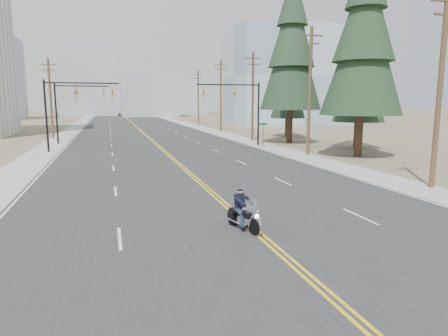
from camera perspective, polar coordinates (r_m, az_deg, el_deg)
The scene contains 24 objects.
ground_plane at distance 12.50m, azimuth 10.17°, elevation -13.72°, with size 400.00×400.00×0.00m, color #776D56.
road at distance 80.58m, azimuth -12.41°, elevation 5.77°, with size 20.00×200.00×0.01m, color #303033.
sidewalk_left at distance 80.66m, azimuth -20.62°, elevation 5.39°, with size 3.00×200.00×0.01m, color #A5A5A0.
sidewalk_right at distance 82.13m, azimuth -4.34°, elevation 6.03°, with size 3.00×200.00×0.01m, color #A5A5A0.
traffic_mast_left at distance 42.44m, azimuth -21.46°, elevation 8.88°, with size 7.10×0.26×7.00m.
traffic_mast_right at distance 44.58m, azimuth 2.49°, elevation 9.51°, with size 7.10×0.26×7.00m.
traffic_mast_far at distance 50.44m, azimuth -21.02°, elevation 8.82°, with size 6.10×0.26×7.00m.
street_sign at distance 43.44m, azimuth 5.60°, elevation 5.34°, with size 0.90×0.06×2.62m.
utility_pole_a at distance 25.44m, azimuth 28.49°, elevation 10.23°, with size 2.20×0.30×11.00m.
utility_pole_b at distance 37.69m, azimuth 12.15°, elevation 10.92°, with size 2.20×0.30×11.50m.
utility_pole_c at distance 51.41m, azimuth 4.13°, elevation 10.38°, with size 2.20×0.30×11.00m.
utility_pole_d at distance 65.70m, azimuth -0.45°, elevation 10.42°, with size 2.20×0.30×11.50m.
utility_pole_e at distance 82.20m, azimuth -3.70°, elevation 10.03°, with size 2.20×0.30×11.00m.
utility_pole_left at distance 58.73m, azimuth -23.54°, elevation 9.26°, with size 2.20×0.30×10.50m.
glass_building at distance 88.61m, azimuth 9.00°, elevation 12.66°, with size 24.00×16.00×20.00m, color #9EB5CC.
haze_bldg_b at distance 135.93m, azimuth -10.67°, elevation 10.19°, with size 18.00×14.00×14.00m, color #ADB2B7.
haze_bldg_c at distance 128.54m, azimuth 4.61°, elevation 11.27°, with size 16.00×12.00×18.00m, color #B7BCC6.
haze_bldg_d at distance 150.64m, azimuth -19.07°, elevation 12.04°, with size 20.00×15.00×26.00m, color #ADB2B7.
haze_bldg_e at distance 163.09m, azimuth -5.48°, elevation 9.81°, with size 14.00×14.00×12.00m, color #B7BCC6.
motorcyclist at distance 15.33m, azimuth 2.85°, elevation -6.04°, with size 0.87×2.04×1.59m, color black, non-canonical shape.
conifer_near at distance 38.03m, azimuth 19.42°, elevation 17.76°, with size 7.05×7.05×18.66m.
conifer_mid at distance 44.41m, azimuth 18.94°, elevation 13.09°, with size 5.29×5.29×14.09m.
conifer_tall at distance 48.80m, azimuth 9.66°, elevation 17.01°, with size 7.15×7.15×19.86m.
conifer_far at distance 57.47m, azimuth 9.21°, elevation 11.97°, with size 4.90×4.90×13.12m.
Camera 1 is at (-5.19, -10.27, 4.89)m, focal length 32.00 mm.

